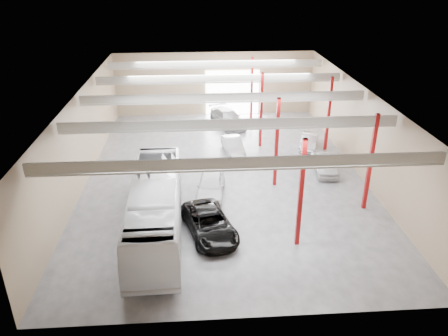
{
  "coord_description": "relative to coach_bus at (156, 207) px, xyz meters",
  "views": [
    {
      "loc": [
        -2.23,
        -32.1,
        15.8
      ],
      "look_at": [
        -0.26,
        -3.37,
        2.2
      ],
      "focal_mm": 35.0,
      "sensor_mm": 36.0,
      "label": 1
    }
  ],
  "objects": [
    {
      "name": "car_row_c",
      "position": [
        6.08,
        19.95,
        -0.99
      ],
      "size": [
        4.16,
        6.23,
        1.68
      ],
      "primitive_type": "imported",
      "rotation": [
        0.0,
        0.0,
        0.35
      ],
      "color": "gray",
      "rests_on": "ground"
    },
    {
      "name": "coach_bus",
      "position": [
        0.0,
        0.0,
        0.0
      ],
      "size": [
        3.34,
        13.16,
        3.65
      ],
      "primitive_type": "imported",
      "rotation": [
        0.0,
        0.0,
        0.02
      ],
      "color": "white",
      "rests_on": "ground"
    },
    {
      "name": "car_row_a",
      "position": [
        3.65,
        4.64,
        -1.0
      ],
      "size": [
        2.55,
        5.07,
        1.65
      ],
      "primitive_type": "imported",
      "rotation": [
        0.0,
        0.0,
        -0.13
      ],
      "color": "white",
      "rests_on": "ground"
    },
    {
      "name": "depot_shell",
      "position": [
        5.03,
        8.48,
        3.15
      ],
      "size": [
        22.12,
        32.12,
        7.06
      ],
      "color": "#4F4F55",
      "rests_on": "ground"
    },
    {
      "name": "car_row_b",
      "position": [
        5.99,
        12.5,
        -1.11
      ],
      "size": [
        2.03,
        4.47,
        1.42
      ],
      "primitive_type": "imported",
      "rotation": [
        0.0,
        0.0,
        0.13
      ],
      "color": "silver",
      "rests_on": "ground"
    },
    {
      "name": "car_right_far",
      "position": [
        13.2,
        8.0,
        -1.07
      ],
      "size": [
        2.11,
        4.56,
        1.51
      ],
      "primitive_type": "imported",
      "rotation": [
        0.0,
        0.0,
        -0.08
      ],
      "color": "silver",
      "rests_on": "ground"
    },
    {
      "name": "black_sedan",
      "position": [
        3.35,
        -0.56,
        -1.04
      ],
      "size": [
        3.97,
        6.15,
        1.58
      ],
      "primitive_type": "imported",
      "rotation": [
        0.0,
        0.0,
        0.26
      ],
      "color": "black",
      "rests_on": "ground"
    },
    {
      "name": "car_right_near",
      "position": [
        13.2,
        13.2,
        -1.15
      ],
      "size": [
        2.7,
        4.34,
        1.35
      ],
      "primitive_type": "imported",
      "rotation": [
        0.0,
        0.0,
        -0.34
      ],
      "color": "#AEAEB3",
      "rests_on": "ground"
    }
  ]
}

